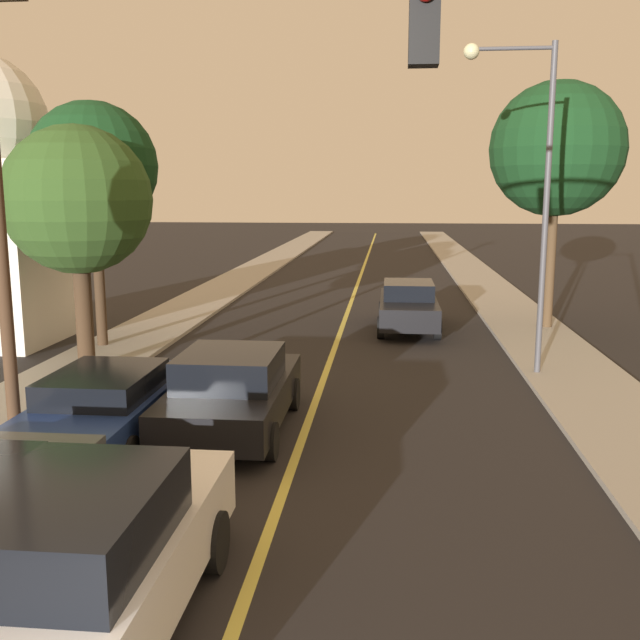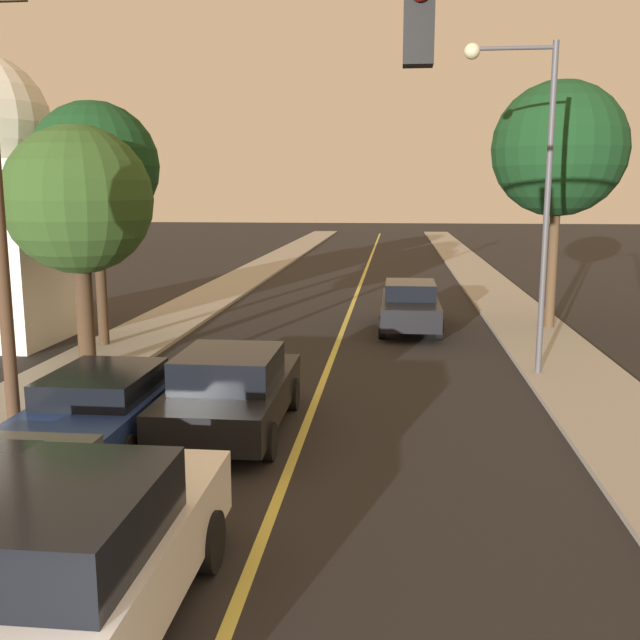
# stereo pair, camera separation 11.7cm
# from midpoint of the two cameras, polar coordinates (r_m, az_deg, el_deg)

# --- Properties ---
(road_surface) EXTENTS (9.55, 80.00, 0.01)m
(road_surface) POSITION_cam_midpoint_polar(r_m,az_deg,el_deg) (39.28, 3.25, 3.76)
(road_surface) COLOR black
(road_surface) RESTS_ON ground
(sidewalk_left) EXTENTS (2.50, 80.00, 0.12)m
(sidewalk_left) POSITION_cam_midpoint_polar(r_m,az_deg,el_deg) (39.98, -5.43, 3.92)
(sidewalk_left) COLOR #9E998E
(sidewalk_left) RESTS_ON ground
(sidewalk_right) EXTENTS (2.50, 80.00, 0.12)m
(sidewalk_right) POSITION_cam_midpoint_polar(r_m,az_deg,el_deg) (39.50, 12.04, 3.67)
(sidewalk_right) COLOR #9E998E
(sidewalk_right) RESTS_ON ground
(car_near_lane_front) EXTENTS (1.95, 5.06, 1.77)m
(car_near_lane_front) POSITION_cam_midpoint_polar(r_m,az_deg,el_deg) (7.53, -18.92, -18.25)
(car_near_lane_front) COLOR white
(car_near_lane_front) RESTS_ON ground
(car_near_lane_second) EXTENTS (2.09, 4.56, 1.56)m
(car_near_lane_second) POSITION_cam_midpoint_polar(r_m,az_deg,el_deg) (13.35, -7.28, -5.62)
(car_near_lane_second) COLOR black
(car_near_lane_second) RESTS_ON ground
(car_outer_lane_second) EXTENTS (2.02, 4.99, 1.32)m
(car_outer_lane_second) POSITION_cam_midpoint_polar(r_m,az_deg,el_deg) (13.36, -16.83, -6.37)
(car_outer_lane_second) COLOR navy
(car_outer_lane_second) RESTS_ON ground
(car_far_oncoming) EXTENTS (1.93, 4.82, 1.55)m
(car_far_oncoming) POSITION_cam_midpoint_polar(r_m,az_deg,el_deg) (23.18, 6.93, 1.18)
(car_far_oncoming) COLOR black
(car_far_oncoming) RESTS_ON ground
(traffic_signal_mast) EXTENTS (6.16, 0.42, 6.91)m
(traffic_signal_mast) POSITION_cam_midpoint_polar(r_m,az_deg,el_deg) (8.25, 21.55, 12.59)
(traffic_signal_mast) COLOR #47474C
(traffic_signal_mast) RESTS_ON ground
(streetlamp_right) EXTENTS (2.09, 0.36, 7.62)m
(streetlamp_right) POSITION_cam_midpoint_polar(r_m,az_deg,el_deg) (17.46, 16.07, 11.72)
(streetlamp_right) COLOR #47474C
(streetlamp_right) RESTS_ON ground
(tree_left_near) EXTENTS (3.50, 3.50, 6.73)m
(tree_left_near) POSITION_cam_midpoint_polar(r_m,az_deg,el_deg) (20.84, -17.86, 11.57)
(tree_left_near) COLOR #3D2B1C
(tree_left_near) RESTS_ON ground
(tree_left_far) EXTENTS (3.49, 3.49, 5.86)m
(tree_left_far) POSITION_cam_midpoint_polar(r_m,az_deg,el_deg) (17.94, -19.02, 8.98)
(tree_left_far) COLOR #3D2B1C
(tree_left_far) RESTS_ON ground
(tree_right_near) EXTENTS (4.14, 4.14, 7.67)m
(tree_right_near) POSITION_cam_midpoint_polar(r_m,az_deg,el_deg) (23.81, 18.27, 12.82)
(tree_right_near) COLOR #4C3823
(tree_right_near) RESTS_ON ground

